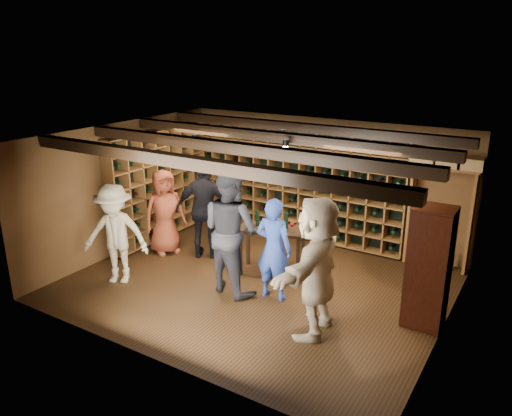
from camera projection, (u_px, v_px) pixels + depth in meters
The scene contains 13 objects.
ground at pixel (256, 284), 8.46m from camera, with size 6.00×6.00×0.00m, color black.
room_shell at pixel (258, 142), 7.74m from camera, with size 6.00×6.00×6.00m.
wine_rack_back at pixel (294, 183), 10.25m from camera, with size 4.65×0.30×2.20m.
wine_rack_left at pixel (160, 184), 10.18m from camera, with size 0.30×2.65×2.20m.
crate_shelf at pixel (444, 184), 8.65m from camera, with size 1.20×0.32×2.07m.
display_cabinet at pixel (428, 270), 7.01m from camera, with size 0.55×0.50×1.75m.
man_blue_shirt at pixel (274, 249), 7.77m from camera, with size 0.61×0.40×1.66m, color navy.
man_grey_suit at pixel (231, 230), 7.96m from camera, with size 1.01×0.79×2.09m, color black.
guest_red_floral at pixel (165, 212), 9.52m from camera, with size 0.80×0.52×1.65m, color maroon.
guest_woman_black at pixel (205, 210), 9.27m from camera, with size 1.11×0.46×1.89m, color black.
guest_khaki at pixel (115, 234), 8.31m from camera, with size 1.11×0.64×1.72m, color gray.
guest_beige at pixel (316, 267), 6.76m from camera, with size 1.85×0.59×2.00m, color tan.
tasting_table at pixel (272, 233), 8.67m from camera, with size 1.22×0.84×1.12m.
Camera 1 is at (3.99, -6.50, 3.88)m, focal length 35.00 mm.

